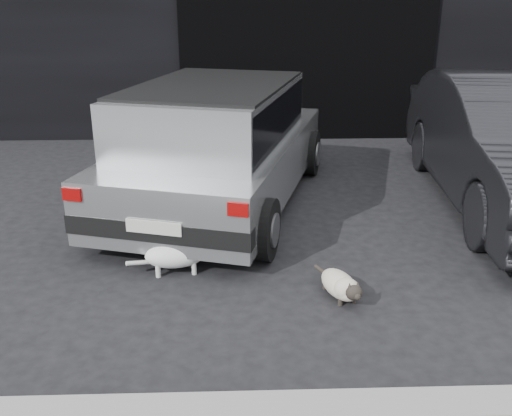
{
  "coord_description": "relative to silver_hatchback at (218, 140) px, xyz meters",
  "views": [
    {
      "loc": [
        -0.12,
        -5.17,
        2.29
      ],
      "look_at": [
        0.04,
        -0.57,
        0.52
      ],
      "focal_mm": 40.0,
      "sensor_mm": 36.0,
      "label": 1
    }
  ],
  "objects": [
    {
      "name": "ground",
      "position": [
        0.33,
        -0.93,
        -0.75
      ],
      "size": [
        80.0,
        80.0,
        0.0
      ],
      "primitive_type": "plane",
      "color": "black",
      "rests_on": "ground"
    },
    {
      "name": "garage_opening",
      "position": [
        1.33,
        3.06,
        0.55
      ],
      "size": [
        4.0,
        0.1,
        2.6
      ],
      "primitive_type": "cube",
      "color": "black",
      "rests_on": "ground"
    },
    {
      "name": "curb",
      "position": [
        1.33,
        -3.53,
        -0.69
      ],
      "size": [
        18.0,
        0.25,
        0.12
      ],
      "primitive_type": "cube",
      "color": "gray",
      "rests_on": "ground"
    },
    {
      "name": "silver_hatchback",
      "position": [
        0.0,
        0.0,
        0.0
      ],
      "size": [
        2.65,
        4.06,
        1.38
      ],
      "rotation": [
        0.0,
        0.0,
        -0.28
      ],
      "color": "#ABADB0",
      "rests_on": "ground"
    },
    {
      "name": "cat_siamese",
      "position": [
        1.03,
        -2.16,
        -0.65
      ],
      "size": [
        0.36,
        0.66,
        0.24
      ],
      "rotation": [
        0.0,
        0.0,
        3.43
      ],
      "color": "beige",
      "rests_on": "ground"
    },
    {
      "name": "cat_white",
      "position": [
        -0.29,
        -1.66,
        -0.58
      ],
      "size": [
        0.76,
        0.33,
        0.36
      ],
      "rotation": [
        0.0,
        0.0,
        -1.44
      ],
      "color": "white",
      "rests_on": "ground"
    }
  ]
}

